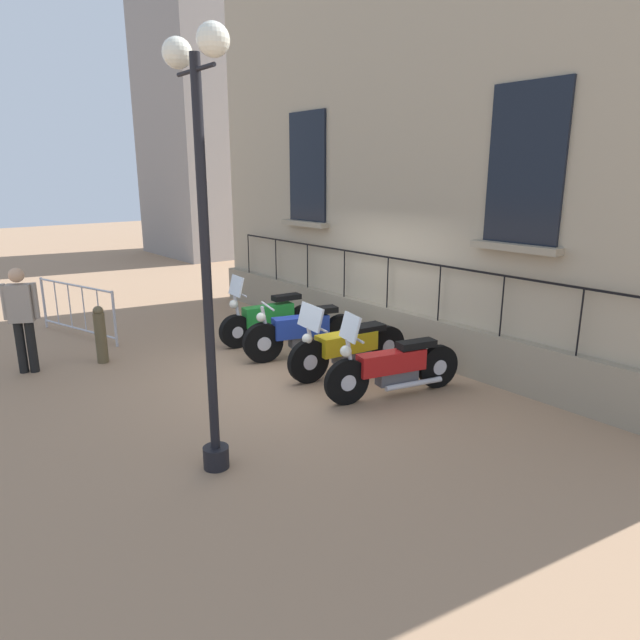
% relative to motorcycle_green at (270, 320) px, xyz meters
% --- Properties ---
extents(ground_plane, '(60.00, 60.00, 0.00)m').
position_rel_motorcycle_green_xyz_m(ground_plane, '(0.42, 1.69, -0.42)').
color(ground_plane, '#9E7A5B').
extents(building_facade, '(0.82, 11.01, 7.27)m').
position_rel_motorcycle_green_xyz_m(building_facade, '(-1.79, 1.69, 3.10)').
color(building_facade, tan).
rests_on(building_facade, ground_plane).
extents(motorcycle_green, '(2.06, 0.60, 1.33)m').
position_rel_motorcycle_green_xyz_m(motorcycle_green, '(0.00, 0.00, 0.00)').
color(motorcycle_green, black).
rests_on(motorcycle_green, ground_plane).
extents(motorcycle_blue, '(2.10, 0.85, 0.98)m').
position_rel_motorcycle_green_xyz_m(motorcycle_blue, '(0.06, 1.11, 0.01)').
color(motorcycle_blue, black).
rests_on(motorcycle_blue, ground_plane).
extents(motorcycle_yellow, '(2.16, 0.77, 1.21)m').
position_rel_motorcycle_green_xyz_m(motorcycle_yellow, '(0.02, 2.23, 0.02)').
color(motorcycle_yellow, black).
rests_on(motorcycle_yellow, ground_plane).
extents(motorcycle_red, '(2.13, 0.78, 1.28)m').
position_rel_motorcycle_green_xyz_m(motorcycle_red, '(0.12, 3.30, 0.01)').
color(motorcycle_red, black).
rests_on(motorcycle_red, ground_plane).
extents(lamppost, '(0.29, 0.99, 4.34)m').
position_rel_motorcycle_green_xyz_m(lamppost, '(3.07, 3.50, 2.26)').
color(lamppost, black).
rests_on(lamppost, ground_plane).
extents(crowd_barrier, '(0.72, 2.29, 1.05)m').
position_rel_motorcycle_green_xyz_m(crowd_barrier, '(2.71, -2.64, 0.14)').
color(crowd_barrier, '#B7B7BF').
rests_on(crowd_barrier, ground_plane).
extents(bollard, '(0.19, 0.19, 0.98)m').
position_rel_motorcycle_green_xyz_m(bollard, '(2.87, -0.79, 0.07)').
color(bollard, brown).
rests_on(bollard, ground_plane).
extents(pedestrian_standing, '(0.48, 0.36, 1.70)m').
position_rel_motorcycle_green_xyz_m(pedestrian_standing, '(3.95, -1.06, 0.54)').
color(pedestrian_standing, black).
rests_on(pedestrian_standing, ground_plane).
extents(distant_building, '(4.71, 4.53, 12.83)m').
position_rel_motorcycle_green_xyz_m(distant_building, '(-5.42, -11.57, 5.99)').
color(distant_building, gray).
rests_on(distant_building, ground_plane).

